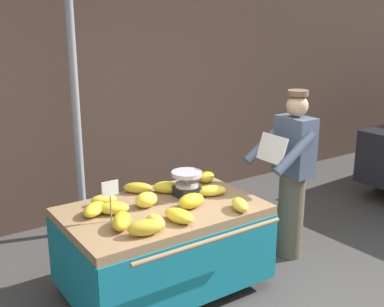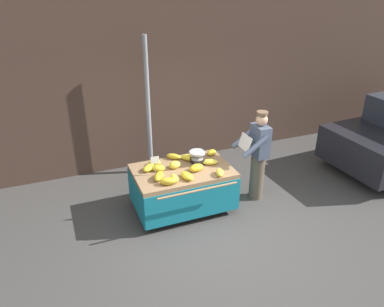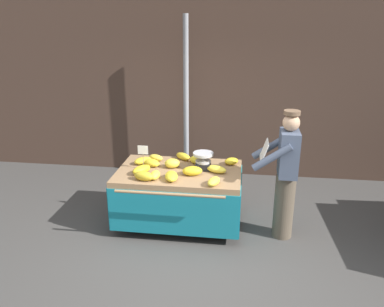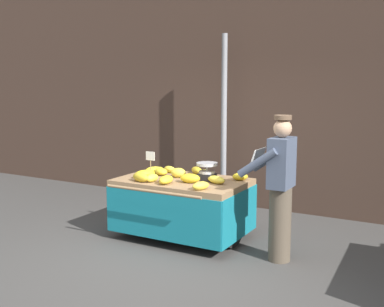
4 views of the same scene
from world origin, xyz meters
The scene contains 20 objects.
back_wall centered at (0.00, 2.97, 2.14)m, with size 16.00×0.24×4.28m, color #473328.
street_pole centered at (-0.50, 2.46, 1.42)m, with size 0.09×0.09×2.84m, color gray.
banana_cart centered at (-0.37, 0.90, 0.59)m, with size 1.70×1.28×0.81m.
weighing_scale centered at (-0.05, 1.00, 0.92)m, with size 0.28×0.28×0.24m.
price_sign centered at (-0.85, 0.87, 1.05)m, with size 0.14×0.01×0.34m.
banana_bunch_0 centered at (-0.38, 1.32, 0.86)m, with size 0.12×0.27×0.10m, color gold.
banana_bunch_1 centered at (-0.76, 1.22, 0.85)m, with size 0.11×0.23×0.09m, color yellow.
banana_bunch_2 centered at (-0.75, 0.50, 0.87)m, with size 0.13×0.27×0.12m, color gold.
banana_bunch_3 centered at (0.14, 0.89, 0.85)m, with size 0.14×0.28×0.10m, color yellow.
banana_bunch_4 centered at (-0.92, 1.07, 0.85)m, with size 0.15×0.26×0.10m, color yellow.
banana_bunch_5 centered at (-0.62, 0.57, 0.86)m, with size 0.12×0.22×0.10m, color yellow.
banana_bunch_6 centered at (-0.48, 0.98, 0.87)m, with size 0.16×0.21×0.13m, color yellow.
banana_bunch_7 centered at (-0.41, 0.56, 0.86)m, with size 0.16×0.29×0.10m, color yellow.
banana_bunch_8 centered at (-0.17, 0.76, 0.87)m, with size 0.17×0.26×0.12m, color gold.
banana_bunch_9 centered at (-0.77, 1.00, 0.86)m, with size 0.15×0.25×0.10m, color yellow.
banana_bunch_10 centered at (-0.15, 1.18, 0.86)m, with size 0.15×0.25×0.11m, color yellow.
banana_bunch_11 centered at (0.33, 1.22, 0.85)m, with size 0.14×0.20×0.10m, color gold.
banana_bunch_12 centered at (0.14, 0.47, 0.86)m, with size 0.13×0.24×0.10m, color yellow.
banana_bunch_13 centered at (-0.84, 0.72, 0.86)m, with size 0.14×0.29×0.11m, color gold.
vendor_person centered at (1.03, 0.75, 0.87)m, with size 0.58×0.51×1.71m.
Camera 1 is at (-2.30, -2.41, 2.38)m, focal length 44.74 mm.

